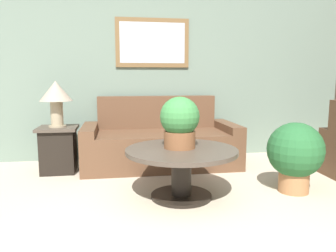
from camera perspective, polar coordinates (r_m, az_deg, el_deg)
name	(u,v)px	position (r m, az deg, el deg)	size (l,w,h in m)	color
wall_back	(153,68)	(4.80, -2.59, 10.12)	(7.80, 0.09, 2.60)	slate
couch_main	(160,144)	(4.37, -1.38, -3.08)	(2.01, 0.92, 0.91)	brown
coffee_table	(181,162)	(3.18, 2.35, -6.35)	(1.08, 1.08, 0.48)	black
side_table	(59,149)	(4.28, -18.51, -3.81)	(0.47, 0.47, 0.57)	black
table_lamp	(56,95)	(4.19, -18.93, 5.14)	(0.39, 0.39, 0.56)	tan
potted_plant_on_table	(180,121)	(3.14, 2.05, 0.80)	(0.38, 0.38, 0.50)	brown
potted_plant_floor	(295,153)	(3.56, 21.27, -4.45)	(0.56, 0.56, 0.72)	#9E6B42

